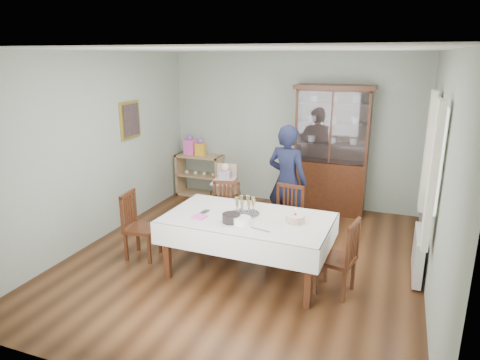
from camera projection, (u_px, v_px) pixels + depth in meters
The scene contains 25 objects.
floor at pixel (244, 258), 5.77m from camera, with size 5.00×5.00×0.00m, color #593319.
room_shell at pixel (258, 127), 5.77m from camera, with size 5.00×5.00×5.00m.
dining_table at pixel (247, 246), 5.26m from camera, with size 2.03×1.21×0.76m.
china_cabinet at pixel (331, 148), 7.23m from camera, with size 1.30×0.48×2.18m.
sideboard at pixel (200, 175), 8.29m from camera, with size 0.90×0.38×0.80m.
picture_frame at pixel (130, 120), 6.77m from camera, with size 0.04×0.48×0.58m, color gold.
window at pixel (437, 155), 4.85m from camera, with size 0.04×1.02×1.22m, color white.
curtain_left at pixel (433, 177), 4.34m from camera, with size 0.07×0.30×1.55m, color silver.
curtain_right at pixel (427, 152), 5.46m from camera, with size 0.07×0.30×1.55m, color silver.
radiator at pixel (418, 254), 5.22m from camera, with size 0.10×0.80×0.55m, color white.
chair_far_left at pixel (225, 227), 6.13m from camera, with size 0.48×0.48×0.90m.
chair_far_right at pixel (285, 233), 5.90m from camera, with size 0.47×0.47×0.93m.
chair_end_left at pixel (142, 238), 5.75m from camera, with size 0.45×0.45×0.90m.
chair_end_right at pixel (336, 271), 4.88m from camera, with size 0.47×0.47×0.90m.
woman at pixel (287, 182), 6.30m from camera, with size 0.62×0.41×1.70m, color black.
high_chair at pixel (226, 200), 6.91m from camera, with size 0.49×0.49×0.99m.
champagne_tray at pixel (245, 209), 5.21m from camera, with size 0.36×0.36×0.21m.
birthday_cake at pixel (295, 219), 4.96m from camera, with size 0.26×0.26×0.18m.
plate_stack_dark at pixel (231, 218), 4.99m from camera, with size 0.21×0.21×0.10m, color black.
plate_stack_white at pixel (242, 221), 4.92m from camera, with size 0.20×0.20×0.09m, color white.
napkin_stack at pixel (199, 217), 5.13m from camera, with size 0.15×0.15×0.02m, color #F45ABF.
cutlery at pixel (203, 211), 5.33m from camera, with size 0.10×0.15×0.01m, color silver, non-canonical shape.
cake_knife at pixel (260, 230), 4.77m from camera, with size 0.25×0.02×0.01m, color silver.
gift_bag_pink at pixel (190, 146), 8.18m from camera, with size 0.22×0.15×0.39m.
gift_bag_orange at pixel (200, 148), 8.11m from camera, with size 0.19×0.14×0.33m.
Camera 1 is at (1.80, -4.92, 2.64)m, focal length 32.00 mm.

